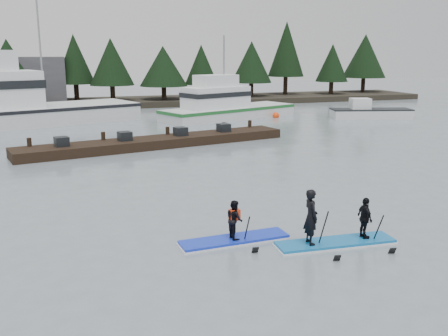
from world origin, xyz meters
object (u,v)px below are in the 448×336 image
object	(u,v)px
fishing_boat_large	(5,116)
paddleboard_solo	(234,230)
floating_dock	(158,142)
fishing_boat_medium	(226,112)
paddleboard_duo	(335,227)

from	to	relation	value
fishing_boat_large	paddleboard_solo	bearing A→B (deg)	-91.71
floating_dock	fishing_boat_medium	bearing A→B (deg)	42.08
paddleboard_solo	paddleboard_duo	world-z (taller)	paddleboard_duo
fishing_boat_medium	paddleboard_duo	xyz separation A→B (m)	(-6.10, -27.94, 0.04)
fishing_boat_medium	paddleboard_solo	distance (m)	28.20
fishing_boat_large	paddleboard_duo	bearing A→B (deg)	-87.66
fishing_boat_large	paddleboard_duo	distance (m)	30.88
fishing_boat_medium	floating_dock	size ratio (longest dim) A/B	0.77
fishing_boat_medium	paddleboard_duo	bearing A→B (deg)	-123.89
floating_dock	paddleboard_duo	size ratio (longest dim) A/B	4.62
fishing_boat_medium	fishing_boat_large	bearing A→B (deg)	155.60
fishing_boat_medium	floating_dock	xyz separation A→B (m)	(-7.96, -11.06, -0.25)
floating_dock	paddleboard_duo	distance (m)	16.99
paddleboard_solo	paddleboard_duo	bearing A→B (deg)	-26.40
floating_dock	paddleboard_duo	xyz separation A→B (m)	(1.86, -16.88, 0.28)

